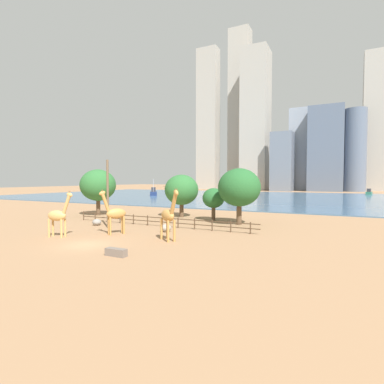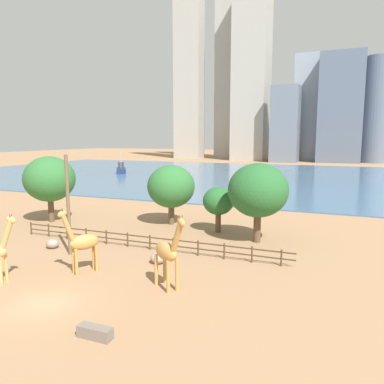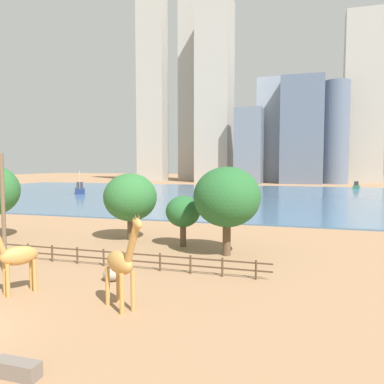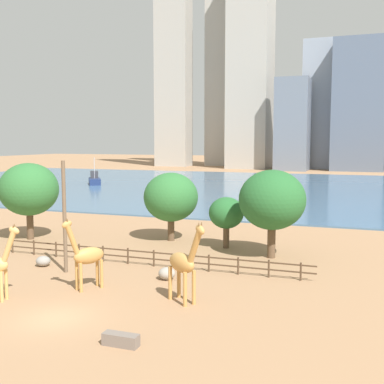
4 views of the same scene
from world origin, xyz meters
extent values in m
plane|color=#9E7551|center=(0.00, 80.00, 0.00)|extent=(400.00, 400.00, 0.00)
cube|color=#476B8C|center=(0.00, 77.00, 0.10)|extent=(180.00, 86.00, 0.20)
cylinder|color=#C18C47|center=(-1.20, 4.51, 0.97)|extent=(0.31, 0.31, 1.93)
cylinder|color=#C18C47|center=(-1.71, 4.83, 0.97)|extent=(0.31, 0.31, 1.93)
cylinder|color=#C18C47|center=(-0.42, 5.78, 0.97)|extent=(0.31, 0.31, 1.93)
cylinder|color=#C18C47|center=(-0.92, 6.10, 0.97)|extent=(0.31, 0.31, 1.93)
ellipsoid|color=#C18C47|center=(-1.06, 5.30, 2.27)|extent=(1.85, 2.26, 1.12)
cylinder|color=#C18C47|center=(6.50, 4.79, 1.04)|extent=(0.34, 0.34, 2.09)
cylinder|color=#C18C47|center=(6.13, 4.26, 1.04)|extent=(0.34, 0.34, 2.09)
cylinder|color=#C18C47|center=(5.17, 5.71, 1.04)|extent=(0.34, 0.34, 2.09)
cylinder|color=#C18C47|center=(4.80, 5.18, 1.04)|extent=(0.34, 0.34, 2.09)
ellipsoid|color=#C18C47|center=(5.65, 4.99, 2.45)|extent=(2.42, 2.07, 1.21)
cylinder|color=#C18C47|center=(6.77, 4.21, 3.73)|extent=(1.31, 1.07, 2.24)
ellipsoid|color=#C18C47|center=(7.19, 3.92, 4.77)|extent=(0.94, 0.81, 0.76)
cone|color=brown|center=(7.24, 4.00, 5.12)|extent=(0.15, 0.15, 0.22)
cone|color=brown|center=(7.13, 3.85, 5.12)|extent=(0.15, 0.15, 0.22)
cylinder|color=brown|center=(-4.92, 8.25, 4.19)|extent=(0.28, 0.28, 8.38)
ellipsoid|color=gray|center=(2.95, 9.04, 0.44)|extent=(1.21, 1.18, 0.88)
cube|color=#72665B|center=(5.15, -1.95, 0.30)|extent=(1.80, 0.60, 0.60)
cylinder|color=#4C3826|center=(-8.47, 12.00, 0.65)|extent=(0.14, 0.14, 1.30)
cylinder|color=#4C3826|center=(-6.20, 12.00, 0.65)|extent=(0.14, 0.14, 1.30)
cylinder|color=#4C3826|center=(-3.93, 12.00, 0.65)|extent=(0.14, 0.14, 1.30)
cylinder|color=#4C3826|center=(-1.66, 12.00, 0.65)|extent=(0.14, 0.14, 1.30)
cylinder|color=#4C3826|center=(0.60, 12.00, 0.65)|extent=(0.14, 0.14, 1.30)
cylinder|color=#4C3826|center=(2.87, 12.00, 0.65)|extent=(0.14, 0.14, 1.30)
cylinder|color=#4C3826|center=(5.14, 12.00, 0.65)|extent=(0.14, 0.14, 1.30)
cylinder|color=#4C3826|center=(7.41, 12.00, 0.65)|extent=(0.14, 0.14, 1.30)
cylinder|color=#4C3826|center=(9.67, 12.00, 0.65)|extent=(0.14, 0.14, 1.30)
cylinder|color=#4C3826|center=(11.94, 12.00, 0.65)|extent=(0.14, 0.14, 1.30)
cube|color=#4C3826|center=(0.00, 12.00, 1.10)|extent=(26.10, 0.08, 0.10)
cube|color=#4C3826|center=(0.00, 12.00, 0.59)|extent=(26.10, 0.08, 0.10)
cylinder|color=brown|center=(-1.85, 21.57, 1.09)|extent=(0.66, 0.66, 2.19)
ellipsoid|color=#2D6B33|center=(-1.85, 21.57, 4.32)|extent=(5.33, 5.33, 4.80)
cylinder|color=brown|center=(4.19, 20.18, 0.99)|extent=(0.57, 0.57, 1.99)
ellipsoid|color=#26602D|center=(4.19, 20.18, 3.27)|extent=(3.21, 3.21, 2.88)
cylinder|color=brown|center=(8.76, 17.94, 1.35)|extent=(0.68, 0.68, 2.69)
ellipsoid|color=#26602D|center=(8.76, 17.94, 4.92)|extent=(5.58, 5.58, 5.02)
cube|color=navy|center=(-40.14, 70.56, 0.86)|extent=(5.63, 6.77, 1.31)
cube|color=#333338|center=(-40.60, 71.24, 2.30)|extent=(2.63, 2.84, 1.58)
cylinder|color=silver|center=(-39.96, 70.29, 3.81)|extent=(0.17, 0.17, 4.60)
cube|color=#337259|center=(30.23, 112.27, 0.71)|extent=(2.70, 5.39, 1.03)
cube|color=#333338|center=(30.12, 111.63, 1.85)|extent=(1.53, 2.04, 1.24)
cylinder|color=slate|center=(26.28, 146.69, 20.08)|extent=(10.29, 10.29, 40.16)
cube|color=#ADA89E|center=(37.73, 160.44, 35.48)|extent=(15.46, 9.11, 70.95)
cube|color=#ADA89E|center=(-36.90, 161.81, 49.19)|extent=(12.70, 9.52, 98.38)
cube|color=#ADA89E|center=(-53.51, 150.52, 42.70)|extent=(12.65, 8.05, 85.40)
cube|color=slate|center=(-6.70, 137.96, 14.90)|extent=(10.56, 10.86, 29.80)
cube|color=#ADA89E|center=(-22.88, 146.85, 38.95)|extent=(14.21, 15.38, 77.91)
cube|color=#939EAD|center=(3.97, 152.29, 21.89)|extent=(17.94, 11.23, 43.78)
cube|color=slate|center=(13.38, 144.08, 20.98)|extent=(16.32, 13.04, 41.96)
camera|label=1|loc=(20.76, -19.91, 5.98)|focal=28.00mm
camera|label=2|loc=(16.01, -15.98, 9.73)|focal=35.00mm
camera|label=3|loc=(14.89, -12.45, 7.60)|focal=35.00mm
camera|label=4|loc=(15.90, -21.71, 9.85)|focal=45.00mm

